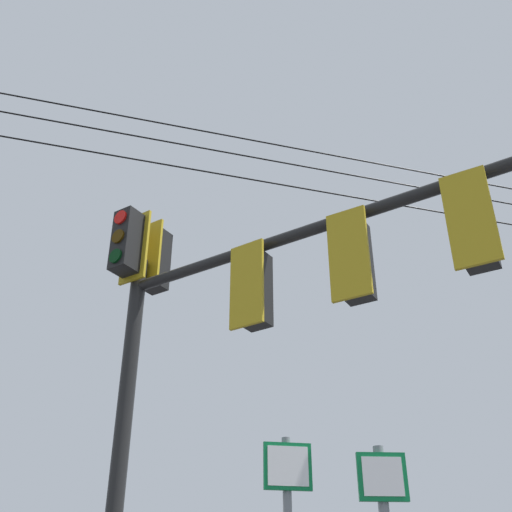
% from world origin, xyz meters
% --- Properties ---
extents(signal_mast_assembly, '(1.59, 5.99, 6.42)m').
position_xyz_m(signal_mast_assembly, '(0.79, -1.05, 4.62)').
color(signal_mast_assembly, black).
rests_on(signal_mast_assembly, ground).
extents(overhead_wire_span, '(18.76, 11.78, 1.10)m').
position_xyz_m(overhead_wire_span, '(1.38, -0.10, 7.85)').
color(overhead_wire_span, black).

